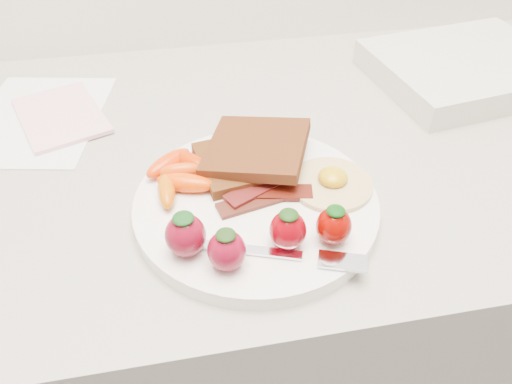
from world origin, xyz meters
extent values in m
cube|color=gray|center=(0.00, 1.70, 0.45)|extent=(2.00, 0.60, 0.90)
cylinder|color=white|center=(-0.03, 1.57, 0.91)|extent=(0.27, 0.27, 0.02)
cube|color=#3F1F05|center=(-0.03, 1.63, 0.93)|extent=(0.11, 0.11, 0.01)
cube|color=#34170B|center=(-0.01, 1.63, 0.94)|extent=(0.15, 0.15, 0.03)
cylinder|color=beige|center=(0.06, 1.57, 0.92)|extent=(0.12, 0.12, 0.01)
ellipsoid|color=#CC990F|center=(0.06, 1.58, 0.93)|extent=(0.04, 0.04, 0.02)
cube|color=black|center=(-0.02, 1.56, 0.92)|extent=(0.09, 0.04, 0.00)
cube|color=black|center=(-0.01, 1.57, 0.92)|extent=(0.09, 0.04, 0.00)
cube|color=#3E0E0F|center=(-0.02, 1.58, 0.92)|extent=(0.09, 0.06, 0.00)
ellipsoid|color=#DD4809|center=(-0.10, 1.62, 0.93)|extent=(0.05, 0.02, 0.02)
ellipsoid|color=#E83F00|center=(-0.10, 1.60, 0.93)|extent=(0.07, 0.04, 0.02)
ellipsoid|color=#CA5B05|center=(-0.12, 1.59, 0.93)|extent=(0.02, 0.06, 0.02)
ellipsoid|color=#BE2A00|center=(-0.09, 1.63, 0.93)|extent=(0.06, 0.06, 0.02)
ellipsoid|color=red|center=(-0.12, 1.64, 0.93)|extent=(0.06, 0.06, 0.02)
ellipsoid|color=maroon|center=(-0.11, 1.51, 0.94)|extent=(0.04, 0.04, 0.04)
ellipsoid|color=#0F3D11|center=(-0.11, 1.51, 0.96)|extent=(0.02, 0.02, 0.01)
ellipsoid|color=maroon|center=(-0.07, 1.48, 0.94)|extent=(0.04, 0.04, 0.04)
ellipsoid|color=black|center=(-0.07, 1.48, 0.96)|extent=(0.02, 0.02, 0.01)
ellipsoid|color=#740008|center=(-0.01, 1.50, 0.94)|extent=(0.04, 0.04, 0.04)
ellipsoid|color=#14340B|center=(-0.01, 1.50, 0.96)|extent=(0.02, 0.02, 0.01)
ellipsoid|color=#790400|center=(0.04, 1.49, 0.94)|extent=(0.04, 0.04, 0.04)
ellipsoid|color=#073A09|center=(0.04, 1.49, 0.96)|extent=(0.02, 0.02, 0.01)
cube|color=white|center=(-0.05, 1.49, 0.92)|extent=(0.11, 0.05, 0.00)
cube|color=silver|center=(0.04, 1.46, 0.92)|extent=(0.05, 0.04, 0.00)
cube|color=white|center=(-0.29, 1.81, 0.90)|extent=(0.21, 0.26, 0.00)
cube|color=#EFB1BC|center=(-0.26, 1.80, 0.91)|extent=(0.15, 0.18, 0.01)
cube|color=beige|center=(0.35, 1.80, 0.92)|extent=(0.30, 0.26, 0.04)
camera|label=1|loc=(-0.10, 1.17, 1.29)|focal=35.00mm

